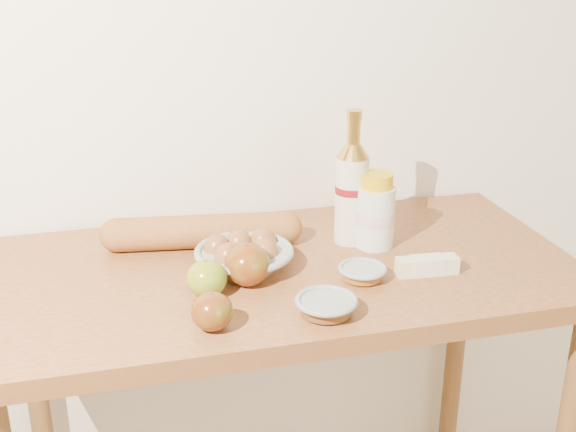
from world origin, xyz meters
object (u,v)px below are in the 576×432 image
object	(u,v)px
egg_bowl	(244,255)
bourbon_bottle	(352,190)
baguette	(202,231)
table	(285,318)
cream_bottle	(375,213)

from	to	relation	value
egg_bowl	bourbon_bottle	bearing A→B (deg)	17.37
bourbon_bottle	egg_bowl	size ratio (longest dim) A/B	1.35
bourbon_bottle	baguette	size ratio (longest dim) A/B	0.67
egg_bowl	baguette	distance (m)	0.14
bourbon_bottle	egg_bowl	world-z (taller)	bourbon_bottle
table	cream_bottle	xyz separation A→B (m)	(0.21, 0.05, 0.20)
bourbon_bottle	cream_bottle	bearing A→B (deg)	-40.22
cream_bottle	baguette	distance (m)	0.37
table	bourbon_bottle	world-z (taller)	bourbon_bottle
cream_bottle	egg_bowl	size ratio (longest dim) A/B	0.76
cream_bottle	egg_bowl	bearing A→B (deg)	-160.31
table	bourbon_bottle	size ratio (longest dim) A/B	4.07
table	egg_bowl	xyz separation A→B (m)	(-0.08, 0.00, 0.15)
egg_bowl	baguette	xyz separation A→B (m)	(-0.07, 0.13, 0.01)
table	egg_bowl	world-z (taller)	egg_bowl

